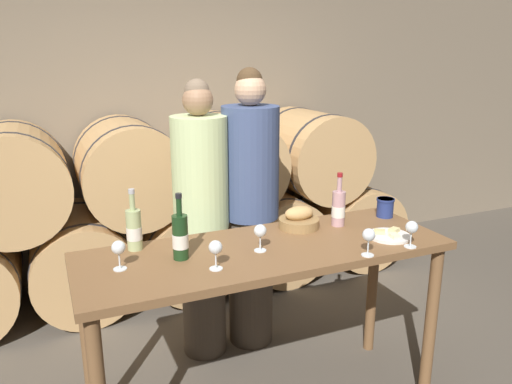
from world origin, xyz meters
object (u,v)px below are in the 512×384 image
object	(u,v)px
person_right	(251,211)
wine_bottle_white	(134,229)
wine_bottle_rose	(338,208)
wine_glass_left	(216,249)
wine_glass_far_left	(119,249)
wine_glass_right	(369,236)
person_left	(201,222)
blue_crock	(385,207)
tasting_table	(266,272)
cheese_plate	(389,235)
wine_glass_center	(260,232)
wine_glass_far_right	(412,228)
wine_bottle_red	(180,237)
bread_basket	(299,220)

from	to	relation	value
person_right	wine_bottle_white	xyz separation A→B (m)	(-0.80, -0.44, 0.14)
wine_bottle_rose	wine_glass_left	distance (m)	0.86
wine_glass_far_left	wine_glass_right	xyz separation A→B (m)	(1.10, -0.31, 0.00)
person_left	blue_crock	size ratio (longest dim) A/B	15.68
tasting_table	person_left	world-z (taller)	person_left
cheese_plate	person_right	bearing A→B (deg)	119.12
person_left	wine_bottle_rose	bearing A→B (deg)	-40.48
blue_crock	cheese_plate	size ratio (longest dim) A/B	0.50
person_left	wine_glass_center	world-z (taller)	person_left
cheese_plate	wine_glass_right	distance (m)	0.31
wine_bottle_white	wine_glass_far_right	xyz separation A→B (m)	(1.25, -0.51, -0.01)
wine_bottle_red	wine_glass_far_left	distance (m)	0.28
bread_basket	blue_crock	bearing A→B (deg)	-3.30
bread_basket	person_right	bearing A→B (deg)	99.96
person_right	blue_crock	world-z (taller)	person_right
wine_glass_center	cheese_plate	bearing A→B (deg)	-7.96
tasting_table	wine_glass_far_right	world-z (taller)	wine_glass_far_right
wine_bottle_red	wine_glass_center	size ratio (longest dim) A/B	2.35
wine_bottle_white	wine_glass_left	bearing A→B (deg)	-52.75
wine_bottle_white	bread_basket	xyz separation A→B (m)	(0.88, -0.04, -0.06)
wine_glass_far_left	wine_glass_right	bearing A→B (deg)	-15.53
wine_bottle_red	bread_basket	xyz separation A→B (m)	(0.71, 0.16, -0.06)
wine_bottle_red	wine_bottle_white	world-z (taller)	wine_bottle_red
person_left	cheese_plate	size ratio (longest dim) A/B	7.81
person_left	wine_bottle_white	distance (m)	0.67
wine_glass_center	wine_glass_far_right	world-z (taller)	same
wine_bottle_white	tasting_table	bearing A→B (deg)	-21.06
wine_glass_far_left	wine_glass_far_right	world-z (taller)	same
tasting_table	wine_glass_left	world-z (taller)	wine_glass_left
bread_basket	wine_glass_far_left	size ratio (longest dim) A/B	1.65
wine_bottle_white	wine_glass_right	xyz separation A→B (m)	(0.99, -0.52, -0.01)
wine_bottle_red	bread_basket	distance (m)	0.73
wine_bottle_red	wine_glass_center	bearing A→B (deg)	-9.27
person_right	bread_basket	xyz separation A→B (m)	(0.08, -0.48, 0.08)
person_right	wine_glass_left	distance (m)	0.97
blue_crock	wine_glass_left	distance (m)	1.19
tasting_table	wine_glass_right	distance (m)	0.54
wine_bottle_red	wine_glass_far_left	bearing A→B (deg)	-177.99
person_right	wine_bottle_white	size ratio (longest dim) A/B	5.87
wine_glass_center	wine_glass_far_right	xyz separation A→B (m)	(0.70, -0.25, 0.00)
tasting_table	wine_glass_center	distance (m)	0.24
cheese_plate	bread_basket	bearing A→B (deg)	138.58
wine_bottle_rose	wine_glass_left	xyz separation A→B (m)	(-0.81, -0.28, -0.00)
wine_bottle_red	blue_crock	size ratio (longest dim) A/B	2.87
wine_glass_right	person_left	bearing A→B (deg)	118.62
wine_bottle_rose	wine_glass_far_left	bearing A→B (deg)	-174.42
person_left	wine_glass_far_right	size ratio (longest dim) A/B	12.84
tasting_table	wine_glass_right	world-z (taller)	wine_glass_right
wine_bottle_rose	wine_glass_center	bearing A→B (deg)	-162.83
wine_glass_right	cheese_plate	bearing A→B (deg)	32.59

